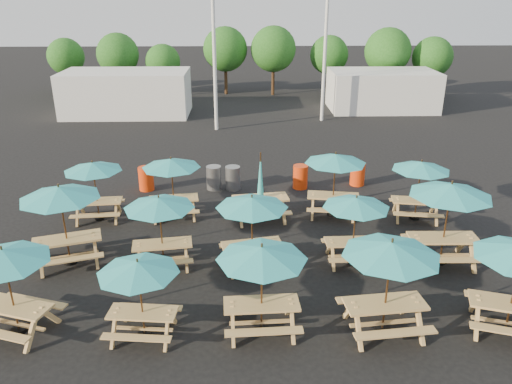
{
  "coord_description": "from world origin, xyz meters",
  "views": [
    {
      "loc": [
        -0.41,
        -14.63,
        7.7
      ],
      "look_at": [
        0.0,
        1.5,
        1.1
      ],
      "focal_mm": 35.0,
      "sensor_mm": 36.0,
      "label": 1
    }
  ],
  "objects_px": {
    "picnic_unit_8": "(260,192)",
    "waste_bin_3": "(300,177)",
    "picnic_unit_4": "(159,206)",
    "picnic_unit_14": "(421,169)",
    "picnic_unit_9": "(391,254)",
    "picnic_unit_10": "(356,206)",
    "waste_bin_2": "(233,178)",
    "picnic_unit_7": "(252,206)",
    "picnic_unit_5": "(171,166)",
    "waste_bin_4": "(358,174)",
    "picnic_unit_2": "(93,170)",
    "picnic_unit_13": "(450,194)",
    "picnic_unit_11": "(335,162)",
    "picnic_unit_0": "(4,260)",
    "picnic_unit_6": "(262,258)",
    "waste_bin_1": "(214,178)",
    "waste_bin_0": "(146,179)",
    "picnic_unit_3": "(138,271)",
    "picnic_unit_1": "(60,197)"
  },
  "relations": [
    {
      "from": "picnic_unit_6",
      "to": "picnic_unit_0",
      "type": "bearing_deg",
      "value": 176.27
    },
    {
      "from": "picnic_unit_4",
      "to": "picnic_unit_7",
      "type": "xyz_separation_m",
      "value": [
        2.65,
        -0.14,
        0.04
      ]
    },
    {
      "from": "picnic_unit_4",
      "to": "waste_bin_3",
      "type": "distance_m",
      "value": 7.9
    },
    {
      "from": "picnic_unit_5",
      "to": "waste_bin_3",
      "type": "relative_size",
      "value": 2.39
    },
    {
      "from": "picnic_unit_8",
      "to": "waste_bin_4",
      "type": "xyz_separation_m",
      "value": [
        4.2,
        3.27,
        -0.54
      ]
    },
    {
      "from": "waste_bin_2",
      "to": "picnic_unit_11",
      "type": "bearing_deg",
      "value": -35.72
    },
    {
      "from": "picnic_unit_14",
      "to": "waste_bin_1",
      "type": "distance_m",
      "value": 8.12
    },
    {
      "from": "picnic_unit_11",
      "to": "picnic_unit_0",
      "type": "bearing_deg",
      "value": -134.58
    },
    {
      "from": "waste_bin_2",
      "to": "waste_bin_4",
      "type": "relative_size",
      "value": 1.0
    },
    {
      "from": "picnic_unit_5",
      "to": "waste_bin_2",
      "type": "bearing_deg",
      "value": 43.83
    },
    {
      "from": "picnic_unit_1",
      "to": "picnic_unit_8",
      "type": "xyz_separation_m",
      "value": [
        5.85,
        2.98,
        -1.14
      ]
    },
    {
      "from": "picnic_unit_8",
      "to": "waste_bin_3",
      "type": "bearing_deg",
      "value": 51.55
    },
    {
      "from": "waste_bin_3",
      "to": "picnic_unit_14",
      "type": "bearing_deg",
      "value": -39.04
    },
    {
      "from": "picnic_unit_14",
      "to": "picnic_unit_9",
      "type": "bearing_deg",
      "value": -105.05
    },
    {
      "from": "picnic_unit_2",
      "to": "picnic_unit_13",
      "type": "relative_size",
      "value": 0.85
    },
    {
      "from": "picnic_unit_10",
      "to": "waste_bin_2",
      "type": "height_order",
      "value": "picnic_unit_10"
    },
    {
      "from": "waste_bin_3",
      "to": "picnic_unit_10",
      "type": "bearing_deg",
      "value": -81.43
    },
    {
      "from": "picnic_unit_10",
      "to": "picnic_unit_14",
      "type": "height_order",
      "value": "picnic_unit_14"
    },
    {
      "from": "picnic_unit_1",
      "to": "picnic_unit_4",
      "type": "xyz_separation_m",
      "value": [
        2.85,
        -0.2,
        -0.25
      ]
    },
    {
      "from": "picnic_unit_4",
      "to": "picnic_unit_3",
      "type": "bearing_deg",
      "value": -97.52
    },
    {
      "from": "picnic_unit_6",
      "to": "picnic_unit_4",
      "type": "bearing_deg",
      "value": 128.95
    },
    {
      "from": "waste_bin_2",
      "to": "picnic_unit_2",
      "type": "bearing_deg",
      "value": -149.67
    },
    {
      "from": "picnic_unit_2",
      "to": "picnic_unit_10",
      "type": "relative_size",
      "value": 1.02
    },
    {
      "from": "picnic_unit_14",
      "to": "waste_bin_2",
      "type": "xyz_separation_m",
      "value": [
        -6.6,
        3.03,
        -1.41
      ]
    },
    {
      "from": "picnic_unit_7",
      "to": "picnic_unit_6",
      "type": "bearing_deg",
      "value": -97.26
    },
    {
      "from": "picnic_unit_8",
      "to": "waste_bin_2",
      "type": "height_order",
      "value": "picnic_unit_8"
    },
    {
      "from": "picnic_unit_1",
      "to": "picnic_unit_4",
      "type": "height_order",
      "value": "picnic_unit_1"
    },
    {
      "from": "waste_bin_4",
      "to": "picnic_unit_9",
      "type": "bearing_deg",
      "value": -98.55
    },
    {
      "from": "picnic_unit_7",
      "to": "picnic_unit_14",
      "type": "distance_m",
      "value": 6.73
    },
    {
      "from": "picnic_unit_8",
      "to": "waste_bin_2",
      "type": "xyz_separation_m",
      "value": [
        -1.03,
        2.9,
        -0.54
      ]
    },
    {
      "from": "picnic_unit_10",
      "to": "picnic_unit_11",
      "type": "bearing_deg",
      "value": 89.22
    },
    {
      "from": "picnic_unit_6",
      "to": "waste_bin_0",
      "type": "xyz_separation_m",
      "value": [
        -4.4,
        9.24,
        -1.51
      ]
    },
    {
      "from": "picnic_unit_5",
      "to": "waste_bin_4",
      "type": "distance_m",
      "value": 8.04
    },
    {
      "from": "picnic_unit_4",
      "to": "waste_bin_3",
      "type": "xyz_separation_m",
      "value": [
        4.76,
        6.14,
        -1.43
      ]
    },
    {
      "from": "picnic_unit_6",
      "to": "waste_bin_4",
      "type": "xyz_separation_m",
      "value": [
        4.39,
        9.58,
        -1.51
      ]
    },
    {
      "from": "waste_bin_1",
      "to": "waste_bin_3",
      "type": "distance_m",
      "value": 3.57
    },
    {
      "from": "picnic_unit_4",
      "to": "waste_bin_2",
      "type": "xyz_separation_m",
      "value": [
        1.97,
        6.07,
        -1.43
      ]
    },
    {
      "from": "picnic_unit_6",
      "to": "picnic_unit_11",
      "type": "relative_size",
      "value": 0.93
    },
    {
      "from": "picnic_unit_0",
      "to": "waste_bin_3",
      "type": "distance_m",
      "value": 12.16
    },
    {
      "from": "picnic_unit_0",
      "to": "picnic_unit_10",
      "type": "distance_m",
      "value": 9.27
    },
    {
      "from": "picnic_unit_8",
      "to": "picnic_unit_14",
      "type": "bearing_deg",
      "value": -9.14
    },
    {
      "from": "picnic_unit_8",
      "to": "waste_bin_2",
      "type": "relative_size",
      "value": 2.57
    },
    {
      "from": "picnic_unit_4",
      "to": "waste_bin_3",
      "type": "relative_size",
      "value": 2.36
    },
    {
      "from": "picnic_unit_10",
      "to": "picnic_unit_6",
      "type": "bearing_deg",
      "value": -133.13
    },
    {
      "from": "picnic_unit_9",
      "to": "picnic_unit_14",
      "type": "xyz_separation_m",
      "value": [
        2.83,
        6.31,
        -0.23
      ]
    },
    {
      "from": "picnic_unit_0",
      "to": "waste_bin_4",
      "type": "height_order",
      "value": "picnic_unit_0"
    },
    {
      "from": "waste_bin_0",
      "to": "picnic_unit_2",
      "type": "bearing_deg",
      "value": -113.38
    },
    {
      "from": "picnic_unit_2",
      "to": "waste_bin_0",
      "type": "xyz_separation_m",
      "value": [
        1.21,
        2.81,
        -1.4
      ]
    },
    {
      "from": "picnic_unit_4",
      "to": "waste_bin_2",
      "type": "relative_size",
      "value": 2.36
    },
    {
      "from": "picnic_unit_1",
      "to": "waste_bin_2",
      "type": "height_order",
      "value": "picnic_unit_1"
    }
  ]
}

